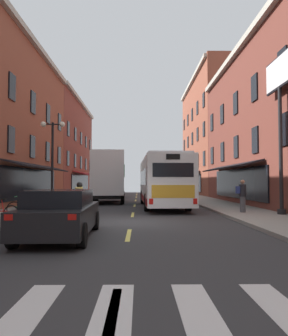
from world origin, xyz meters
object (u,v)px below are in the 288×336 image
at_px(sedan_mid, 61,213).
at_px(street_lamp_twin, 52,160).
at_px(bicycle_mid, 26,208).
at_px(pedestrian_near, 242,195).
at_px(sedan_near, 115,191).
at_px(transit_bus, 162,181).
at_px(billboard_sign, 280,92).
at_px(motorcycle_rider, 79,204).
at_px(box_truck, 109,178).

bearing_deg(sedan_mid, street_lamp_twin, 106.09).
distance_m(bicycle_mid, pedestrian_near, 10.35).
bearing_deg(sedan_near, bicycle_mid, -96.48).
distance_m(sedan_near, sedan_mid, 25.85).
bearing_deg(street_lamp_twin, transit_bus, 22.76).
height_order(billboard_sign, transit_bus, billboard_sign).
xyz_separation_m(billboard_sign, street_lamp_twin, (-11.75, 3.66, -3.02)).
relative_size(motorcycle_rider, street_lamp_twin, 0.41).
height_order(box_truck, street_lamp_twin, street_lamp_twin).
bearing_deg(bicycle_mid, transit_bus, 48.45).
bearing_deg(billboard_sign, sedan_mid, -147.90).
xyz_separation_m(sedan_near, motorcycle_rider, (-0.04, -21.20, -0.01)).
bearing_deg(sedan_near, motorcycle_rider, -90.12).
bearing_deg(pedestrian_near, billboard_sign, 55.43).
height_order(transit_bus, sedan_mid, transit_bus).
xyz_separation_m(bicycle_mid, pedestrian_near, (10.15, 1.98, 0.50)).
relative_size(transit_bus, pedestrian_near, 6.84).
bearing_deg(pedestrian_near, bicycle_mid, -78.64).
distance_m(motorcycle_rider, pedestrian_near, 8.08).
bearing_deg(billboard_sign, street_lamp_twin, 162.72).
xyz_separation_m(motorcycle_rider, bicycle_mid, (-2.35, 0.12, -0.21)).
bearing_deg(street_lamp_twin, box_truck, 70.27).
relative_size(billboard_sign, pedestrian_near, 4.64).
height_order(box_truck, sedan_mid, box_truck).
bearing_deg(box_truck, transit_bus, -48.57).
height_order(transit_bus, sedan_near, transit_bus).
relative_size(box_truck, sedan_near, 1.60).
bearing_deg(transit_bus, motorcycle_rider, -119.09).
relative_size(motorcycle_rider, bicycle_mid, 1.21).
distance_m(transit_bus, sedan_near, 14.39).
height_order(billboard_sign, sedan_near, billboard_sign).
xyz_separation_m(box_truck, pedestrian_near, (7.62, -9.83, -1.01)).
xyz_separation_m(motorcycle_rider, street_lamp_twin, (-2.42, 4.69, 2.23)).
bearing_deg(box_truck, pedestrian_near, -52.20).
height_order(billboard_sign, box_truck, billboard_sign).
xyz_separation_m(sedan_mid, pedestrian_near, (7.53, 6.75, 0.27)).
relative_size(bicycle_mid, street_lamp_twin, 0.34).
height_order(sedan_mid, bicycle_mid, sedan_mid).
xyz_separation_m(billboard_sign, sedan_mid, (-9.06, -5.68, -5.23)).
bearing_deg(box_truck, motorcycle_rider, -90.85).
distance_m(sedan_near, motorcycle_rider, 21.20).
distance_m(transit_bus, street_lamp_twin, 7.22).
bearing_deg(bicycle_mid, billboard_sign, 4.46).
height_order(transit_bus, bicycle_mid, transit_bus).
relative_size(billboard_sign, box_truck, 1.07).
xyz_separation_m(pedestrian_near, street_lamp_twin, (-10.22, 2.59, 1.93)).
distance_m(sedan_mid, street_lamp_twin, 9.97).
bearing_deg(sedan_near, billboard_sign, -65.27).
distance_m(pedestrian_near, street_lamp_twin, 10.72).
bearing_deg(sedan_mid, pedestrian_near, 41.90).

